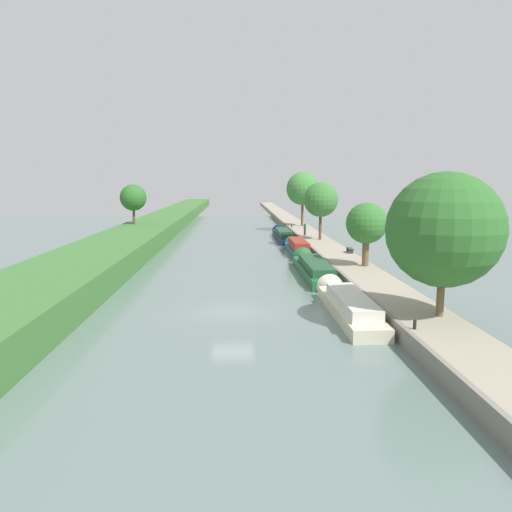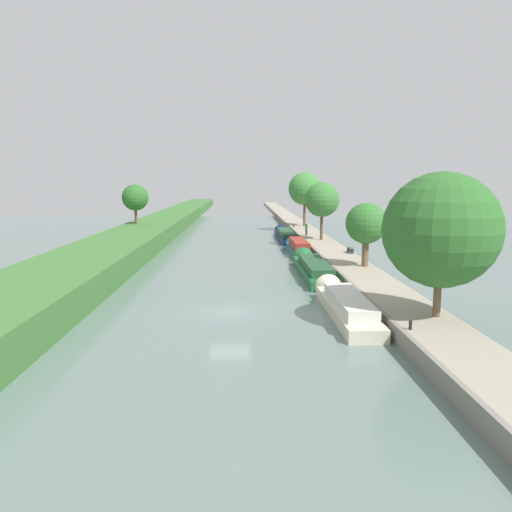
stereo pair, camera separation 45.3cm
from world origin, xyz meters
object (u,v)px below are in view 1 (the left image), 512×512
at_px(narrowboat_green, 313,267).
at_px(mooring_bollard_far, 292,226).
at_px(narrowboat_cream, 347,304).
at_px(narrowboat_navy, 283,235).
at_px(mooring_bollard_near, 415,324).
at_px(narrowboat_teal, 297,247).
at_px(park_bench, 350,249).
at_px(person_walking, 305,229).

bearing_deg(narrowboat_green, mooring_bollard_far, 86.63).
xyz_separation_m(narrowboat_cream, narrowboat_green, (-0.11, 12.34, 0.00)).
distance_m(narrowboat_navy, mooring_bollard_near, 44.19).
relative_size(narrowboat_teal, park_bench, 7.23).
relative_size(narrowboat_cream, mooring_bollard_near, 25.14).
distance_m(narrowboat_navy, mooring_bollard_far, 7.29).
xyz_separation_m(narrowboat_cream, mooring_bollard_far, (1.80, 44.87, 0.56)).
bearing_deg(park_bench, narrowboat_teal, 125.27).
height_order(narrowboat_green, person_walking, person_walking).
bearing_deg(mooring_bollard_far, park_bench, -84.28).
xyz_separation_m(person_walking, park_bench, (2.22, -15.44, -0.53)).
bearing_deg(narrowboat_navy, person_walking, -59.21).
distance_m(mooring_bollard_far, park_bench, 26.58).
bearing_deg(narrowboat_teal, park_bench, -54.73).
distance_m(narrowboat_green, park_bench, 7.63).
height_order(narrowboat_green, park_bench, narrowboat_green).
bearing_deg(person_walking, narrowboat_navy, 120.79).
bearing_deg(park_bench, mooring_bollard_near, -96.13).
relative_size(narrowboat_green, narrowboat_navy, 0.89).
relative_size(narrowboat_green, mooring_bollard_near, 29.49).
bearing_deg(narrowboat_green, narrowboat_cream, -89.47).
height_order(narrowboat_navy, mooring_bollard_near, mooring_bollard_near).
distance_m(narrowboat_navy, park_bench, 20.02).
bearing_deg(narrowboat_cream, narrowboat_green, 90.53).
bearing_deg(narrowboat_cream, narrowboat_navy, 90.25).
bearing_deg(narrowboat_teal, narrowboat_green, -90.88).
distance_m(narrowboat_cream, narrowboat_navy, 37.88).
bearing_deg(narrowboat_teal, person_walking, 76.91).
xyz_separation_m(narrowboat_cream, narrowboat_navy, (-0.17, 37.88, -0.03)).
bearing_deg(narrowboat_navy, narrowboat_green, -89.88).
relative_size(person_walking, mooring_bollard_near, 3.69).
xyz_separation_m(mooring_bollard_near, mooring_bollard_far, (0.00, 51.13, 0.00)).
height_order(narrowboat_cream, mooring_bollard_far, narrowboat_cream).
distance_m(narrowboat_green, person_walking, 21.69).
height_order(narrowboat_teal, park_bench, narrowboat_teal).
distance_m(person_walking, mooring_bollard_far, 11.03).
bearing_deg(narrowboat_green, narrowboat_teal, 89.12).
distance_m(narrowboat_cream, person_walking, 33.96).
distance_m(narrowboat_green, narrowboat_navy, 25.54).
xyz_separation_m(narrowboat_green, narrowboat_teal, (0.19, 12.27, 0.07)).
bearing_deg(park_bench, mooring_bollard_far, 95.72).
relative_size(narrowboat_teal, mooring_bollard_near, 24.10).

